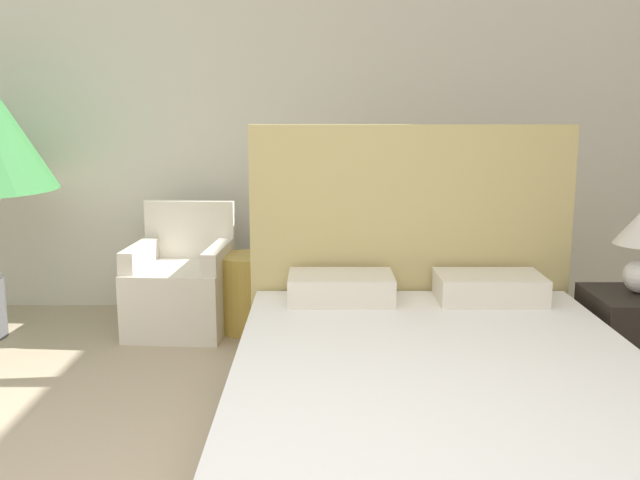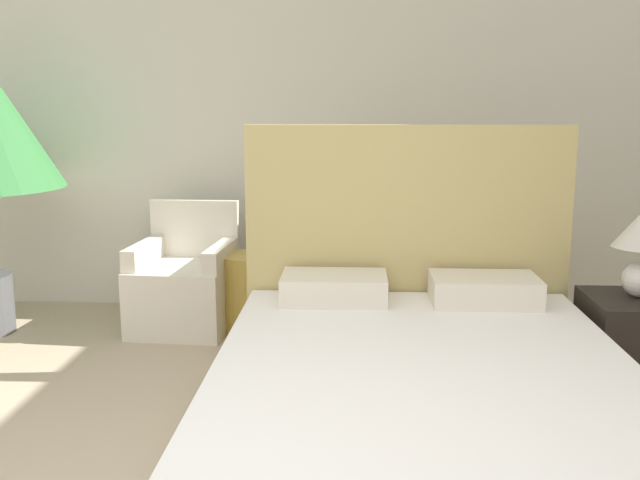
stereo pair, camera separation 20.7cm
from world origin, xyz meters
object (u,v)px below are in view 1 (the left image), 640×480
at_px(armchair_near_window_left, 180,290).
at_px(nightstand, 640,344).
at_px(bed, 435,391).
at_px(armchair_near_window_right, 313,290).
at_px(side_table, 246,293).

bearing_deg(armchair_near_window_left, nightstand, -18.00).
distance_m(bed, armchair_near_window_left, 2.24).
xyz_separation_m(bed, armchair_near_window_right, (-0.54, 1.72, -0.01)).
xyz_separation_m(nightstand, side_table, (-2.15, 1.06, -0.01)).
distance_m(armchair_near_window_right, nightstand, 2.02).
xyz_separation_m(bed, nightstand, (1.17, 0.66, -0.02)).
height_order(bed, armchair_near_window_right, bed).
relative_size(bed, nightstand, 3.93).
relative_size(bed, armchair_near_window_left, 2.54).
height_order(armchair_near_window_left, side_table, armchair_near_window_left).
xyz_separation_m(armchair_near_window_left, nightstand, (2.59, -1.07, -0.00)).
height_order(armchair_near_window_right, nightstand, armchair_near_window_right).
relative_size(bed, side_table, 4.15).
bearing_deg(side_table, armchair_near_window_right, 0.53).
bearing_deg(armchair_near_window_right, bed, -72.77).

